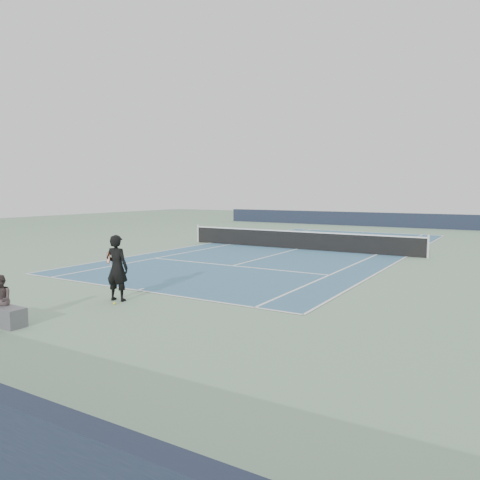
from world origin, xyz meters
The scene contains 7 objects.
ground centered at (0.00, 0.00, 0.00)m, with size 80.00×80.00×0.00m, color gray.
court_surface centered at (0.00, 0.00, 0.01)m, with size 10.97×23.77×0.01m, color #396787.
tennis_net centered at (0.00, 0.00, 0.50)m, with size 12.90×0.10×1.07m.
windscreen_far centered at (0.00, 17.88, 0.60)m, with size 30.00×0.25×1.20m, color black.
tennis_player centered at (0.45, -13.12, 0.92)m, with size 0.83×0.61×1.84m.
tennis_ball centered at (0.71, -13.50, 0.04)m, with size 0.07×0.07×0.07m, color yellow.
spectator_bench centered at (-0.08, -16.18, 0.40)m, with size 1.42×0.84×1.16m.
Camera 1 is at (9.92, -22.25, 3.03)m, focal length 35.00 mm.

